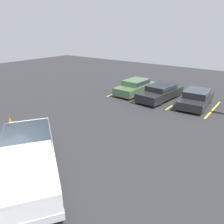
{
  "coord_description": "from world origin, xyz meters",
  "views": [
    {
      "loc": [
        7.41,
        -3.31,
        5.61
      ],
      "look_at": [
        0.26,
        6.2,
        1.0
      ],
      "focal_mm": 35.0,
      "sensor_mm": 36.0,
      "label": 1
    }
  ],
  "objects_px": {
    "pickup_truck": "(29,155)",
    "traffic_cone": "(10,122)",
    "parked_sedan_b": "(161,92)",
    "parked_sedan_a": "(136,86)",
    "parked_sedan_c": "(196,97)"
  },
  "relations": [
    {
      "from": "pickup_truck",
      "to": "parked_sedan_a",
      "type": "bearing_deg",
      "value": 136.18
    },
    {
      "from": "parked_sedan_b",
      "to": "traffic_cone",
      "type": "xyz_separation_m",
      "value": [
        -4.77,
        -10.45,
        -0.35
      ]
    },
    {
      "from": "parked_sedan_c",
      "to": "parked_sedan_b",
      "type": "bearing_deg",
      "value": -89.87
    },
    {
      "from": "parked_sedan_a",
      "to": "parked_sedan_b",
      "type": "relative_size",
      "value": 0.91
    },
    {
      "from": "parked_sedan_b",
      "to": "parked_sedan_c",
      "type": "distance_m",
      "value": 2.85
    },
    {
      "from": "parked_sedan_b",
      "to": "parked_sedan_a",
      "type": "bearing_deg",
      "value": -90.93
    },
    {
      "from": "pickup_truck",
      "to": "parked_sedan_b",
      "type": "distance_m",
      "value": 12.35
    },
    {
      "from": "parked_sedan_a",
      "to": "parked_sedan_c",
      "type": "height_order",
      "value": "parked_sedan_a"
    },
    {
      "from": "pickup_truck",
      "to": "traffic_cone",
      "type": "height_order",
      "value": "pickup_truck"
    },
    {
      "from": "pickup_truck",
      "to": "parked_sedan_b",
      "type": "relative_size",
      "value": 1.24
    },
    {
      "from": "parked_sedan_a",
      "to": "parked_sedan_b",
      "type": "bearing_deg",
      "value": 86.24
    },
    {
      "from": "parked_sedan_a",
      "to": "parked_sedan_b",
      "type": "xyz_separation_m",
      "value": [
        2.57,
        -0.26,
        -0.01
      ]
    },
    {
      "from": "traffic_cone",
      "to": "parked_sedan_a",
      "type": "bearing_deg",
      "value": 78.4
    },
    {
      "from": "parked_sedan_c",
      "to": "traffic_cone",
      "type": "xyz_separation_m",
      "value": [
        -7.61,
        -10.66,
        -0.33
      ]
    },
    {
      "from": "pickup_truck",
      "to": "traffic_cone",
      "type": "xyz_separation_m",
      "value": [
        -4.91,
        1.9,
        -0.58
      ]
    }
  ]
}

